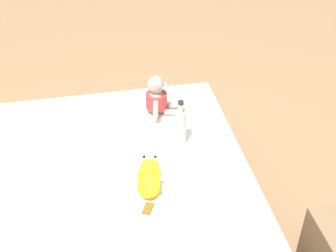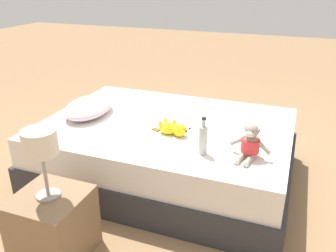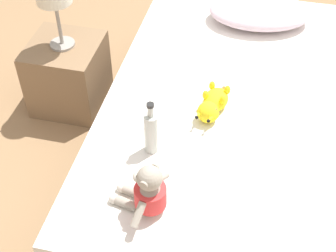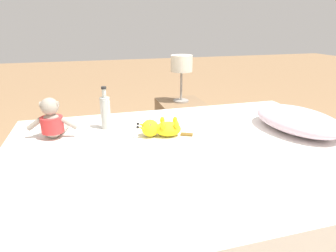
{
  "view_description": "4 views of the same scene",
  "coord_description": "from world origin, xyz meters",
  "px_view_note": "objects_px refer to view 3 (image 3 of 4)",
  "views": [
    {
      "loc": [
        0.02,
        1.47,
        2.06
      ],
      "look_at": [
        -0.35,
        -0.46,
        0.58
      ],
      "focal_mm": 49.87,
      "sensor_mm": 36.0,
      "label": 1
    },
    {
      "loc": [
        -2.46,
        -0.95,
        1.61
      ],
      "look_at": [
        -0.19,
        -0.08,
        0.55
      ],
      "focal_mm": 37.66,
      "sensor_mm": 36.0,
      "label": 2
    },
    {
      "loc": [
        -0.02,
        -1.79,
        2.04
      ],
      "look_at": [
        -0.35,
        -0.36,
        0.59
      ],
      "focal_mm": 52.26,
      "sensor_mm": 36.0,
      "label": 3
    },
    {
      "loc": [
        1.3,
        -0.5,
        1.11
      ],
      "look_at": [
        -0.19,
        -0.08,
        0.55
      ],
      "focal_mm": 30.53,
      "sensor_mm": 36.0,
      "label": 4
    }
  ],
  "objects_px": {
    "pillow": "(260,12)",
    "plush_monkey": "(148,192)",
    "nightstand": "(68,75)",
    "glass_bottle": "(151,132)",
    "plush_yellow_creature": "(213,104)",
    "bed": "(251,137)"
  },
  "relations": [
    {
      "from": "glass_bottle",
      "to": "nightstand",
      "type": "height_order",
      "value": "glass_bottle"
    },
    {
      "from": "bed",
      "to": "pillow",
      "type": "xyz_separation_m",
      "value": [
        -0.06,
        0.69,
        0.31
      ]
    },
    {
      "from": "plush_monkey",
      "to": "nightstand",
      "type": "relative_size",
      "value": 0.67
    },
    {
      "from": "plush_yellow_creature",
      "to": "glass_bottle",
      "type": "distance_m",
      "value": 0.37
    },
    {
      "from": "bed",
      "to": "glass_bottle",
      "type": "height_order",
      "value": "glass_bottle"
    },
    {
      "from": "glass_bottle",
      "to": "pillow",
      "type": "bearing_deg",
      "value": 72.52
    },
    {
      "from": "pillow",
      "to": "nightstand",
      "type": "relative_size",
      "value": 1.46
    },
    {
      "from": "bed",
      "to": "pillow",
      "type": "height_order",
      "value": "pillow"
    },
    {
      "from": "glass_bottle",
      "to": "plush_monkey",
      "type": "bearing_deg",
      "value": -78.01
    },
    {
      "from": "pillow",
      "to": "nightstand",
      "type": "height_order",
      "value": "pillow"
    },
    {
      "from": "nightstand",
      "to": "glass_bottle",
      "type": "bearing_deg",
      "value": -45.47
    },
    {
      "from": "bed",
      "to": "pillow",
      "type": "bearing_deg",
      "value": 94.94
    },
    {
      "from": "plush_monkey",
      "to": "glass_bottle",
      "type": "relative_size",
      "value": 1.09
    },
    {
      "from": "pillow",
      "to": "plush_monkey",
      "type": "xyz_separation_m",
      "value": [
        -0.29,
        -1.41,
        0.03
      ]
    },
    {
      "from": "plush_yellow_creature",
      "to": "nightstand",
      "type": "height_order",
      "value": "plush_yellow_creature"
    },
    {
      "from": "glass_bottle",
      "to": "nightstand",
      "type": "distance_m",
      "value": 1.08
    },
    {
      "from": "bed",
      "to": "nightstand",
      "type": "distance_m",
      "value": 1.16
    },
    {
      "from": "plush_yellow_creature",
      "to": "plush_monkey",
      "type": "bearing_deg",
      "value": -104.26
    },
    {
      "from": "plush_yellow_creature",
      "to": "bed",
      "type": "bearing_deg",
      "value": 32.65
    },
    {
      "from": "plush_monkey",
      "to": "nightstand",
      "type": "distance_m",
      "value": 1.33
    },
    {
      "from": "plush_yellow_creature",
      "to": "pillow",
      "type": "bearing_deg",
      "value": 80.59
    },
    {
      "from": "plush_yellow_creature",
      "to": "nightstand",
      "type": "xyz_separation_m",
      "value": [
        -0.92,
        0.43,
        -0.32
      ]
    }
  ]
}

